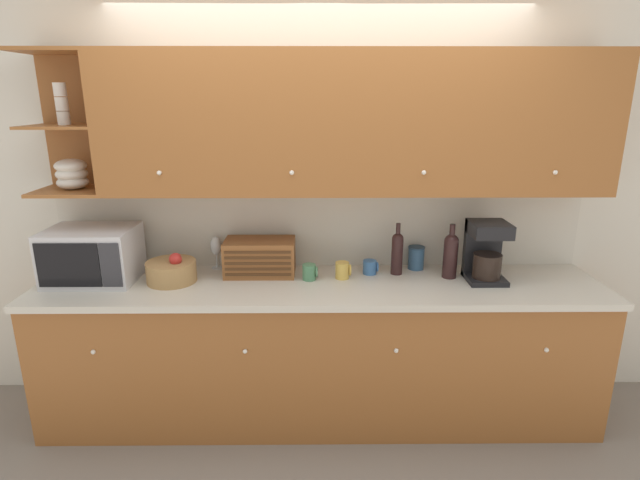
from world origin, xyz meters
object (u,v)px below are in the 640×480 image
(mug, at_px, (343,270))
(bread_box, at_px, (260,257))
(fruit_basket, at_px, (172,271))
(second_wine_bottle, at_px, (397,251))
(wine_glass, at_px, (216,247))
(coffee_maker, at_px, (486,251))
(wine_bottle, at_px, (451,254))
(mug_blue_second, at_px, (370,267))
(microwave, at_px, (92,255))
(mug_patterned_third, at_px, (310,272))
(storage_canister, at_px, (416,258))

(mug, bearing_deg, bread_box, 170.82)
(fruit_basket, distance_m, bread_box, 0.54)
(mug, bearing_deg, second_wine_bottle, 12.75)
(wine_glass, xyz_separation_m, second_wine_bottle, (1.15, -0.11, 0.00))
(fruit_basket, distance_m, coffee_maker, 1.90)
(wine_bottle, bearing_deg, second_wine_bottle, 168.29)
(fruit_basket, relative_size, wine_glass, 1.38)
(wine_bottle, bearing_deg, mug_blue_second, 172.03)
(second_wine_bottle, distance_m, coffee_maker, 0.53)
(wine_glass, relative_size, mug_blue_second, 2.22)
(wine_glass, xyz_separation_m, mug_blue_second, (0.99, -0.11, -0.10))
(bread_box, distance_m, wine_bottle, 1.18)
(microwave, relative_size, mug_blue_second, 5.29)
(fruit_basket, relative_size, mug_patterned_third, 3.05)
(microwave, bearing_deg, fruit_basket, -3.04)
(mug, relative_size, storage_canister, 0.69)
(mug_patterned_third, distance_m, mug, 0.20)
(fruit_basket, distance_m, storage_canister, 1.53)
(fruit_basket, relative_size, mug, 2.89)
(mug_patterned_third, distance_m, second_wine_bottle, 0.56)
(microwave, height_order, fruit_basket, microwave)
(mug, bearing_deg, coffee_maker, -2.10)
(wine_bottle, bearing_deg, mug, -178.96)
(fruit_basket, xyz_separation_m, second_wine_bottle, (1.38, 0.12, 0.08))
(storage_canister, relative_size, wine_bottle, 0.44)
(wine_bottle, bearing_deg, bread_box, 176.52)
(microwave, xyz_separation_m, mug, (1.51, 0.02, -0.11))
(mug_blue_second, relative_size, second_wine_bottle, 0.29)
(wine_bottle, relative_size, coffee_maker, 0.92)
(mug, xyz_separation_m, mug_blue_second, (0.18, 0.08, -0.01))
(bread_box, relative_size, second_wine_bottle, 1.32)
(fruit_basket, bearing_deg, coffee_maker, 0.43)
(microwave, relative_size, storage_canister, 3.42)
(fruit_basket, xyz_separation_m, wine_bottle, (1.70, 0.06, 0.09))
(mug_blue_second, height_order, wine_bottle, wine_bottle)
(fruit_basket, height_order, mug, fruit_basket)
(microwave, xyz_separation_m, storage_canister, (1.99, 0.19, -0.09))
(fruit_basket, distance_m, wine_glass, 0.34)
(storage_canister, relative_size, coffee_maker, 0.41)
(storage_canister, bearing_deg, microwave, -174.53)
(wine_glass, height_order, coffee_maker, coffee_maker)
(wine_glass, bearing_deg, storage_canister, -0.87)
(mug_blue_second, bearing_deg, second_wine_bottle, -0.66)
(mug_blue_second, distance_m, wine_bottle, 0.50)
(bread_box, height_order, mug, bread_box)
(second_wine_bottle, height_order, coffee_maker, coffee_maker)
(mug, bearing_deg, mug_patterned_third, -173.73)
(wine_glass, distance_m, mug_blue_second, 1.00)
(storage_canister, xyz_separation_m, wine_bottle, (0.18, -0.16, 0.08))
(wine_glass, xyz_separation_m, storage_canister, (1.29, -0.02, -0.07))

